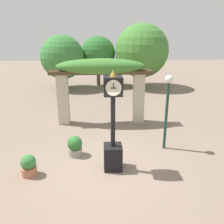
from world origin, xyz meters
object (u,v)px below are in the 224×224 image
Objects in this scene: potted_plant_near_left at (75,146)px; potted_plant_near_right at (29,165)px; lamp_post at (167,100)px; pedestal_clock at (113,129)px.

potted_plant_near_left is 1.07× the size of potted_plant_near_right.
lamp_post reaches higher than potted_plant_near_left.
pedestal_clock is at bearing 5.61° from potted_plant_near_right.
lamp_post is (3.19, 0.35, 1.49)m from potted_plant_near_left.
pedestal_clock is at bearing -35.48° from potted_plant_near_left.
lamp_post is (1.94, 1.24, 0.53)m from pedestal_clock.
pedestal_clock is 1.14× the size of lamp_post.
lamp_post reaches higher than potted_plant_near_right.
pedestal_clock is 2.37m from lamp_post.
potted_plant_near_right is at bearing -174.39° from pedestal_clock.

